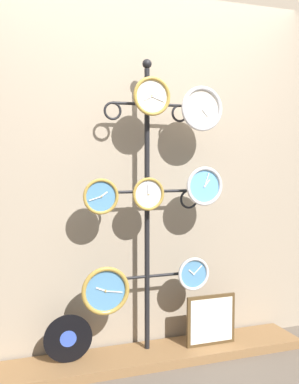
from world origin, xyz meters
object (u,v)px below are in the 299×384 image
object	(u,v)px
clock_middle_right	(204,186)
picture_frame	(211,320)
clock_top_center	(152,96)
display_stand	(147,265)
clock_bottom_left	(106,291)
clock_bottom_right	(193,274)
clock_top_right	(202,109)
clock_middle_left	(101,196)
clock_middle_center	(148,194)
vinyl_record	(68,339)

from	to	relation	value
clock_middle_right	picture_frame	xyz separation A→B (m)	(0.06, 0.01, -0.94)
clock_top_center	clock_middle_right	distance (m)	0.69
clock_top_center	picture_frame	distance (m)	1.58
display_stand	clock_middle_right	world-z (taller)	display_stand
clock_bottom_left	clock_bottom_right	world-z (taller)	clock_bottom_right
clock_top_center	clock_bottom_left	world-z (taller)	clock_top_center
clock_middle_right	picture_frame	distance (m)	0.94
clock_top_center	picture_frame	world-z (taller)	clock_top_center
clock_top_right	picture_frame	bearing A→B (deg)	3.79
clock_middle_left	clock_middle_right	distance (m)	0.71
clock_bottom_left	clock_middle_right	bearing A→B (deg)	0.10
clock_middle_left	clock_bottom_left	world-z (taller)	clock_middle_left
clock_middle_left	clock_bottom_right	size ratio (longest dim) A/B	1.00
clock_middle_left	clock_bottom_left	xyz separation A→B (m)	(0.02, -0.01, -0.60)
clock_middle_center	clock_top_center	bearing A→B (deg)	-34.27
clock_middle_left	picture_frame	distance (m)	1.18
clock_bottom_left	clock_bottom_right	bearing A→B (deg)	1.68
clock_top_right	clock_bottom_left	distance (m)	1.35
clock_middle_left	clock_middle_right	world-z (taller)	clock_middle_right
picture_frame	vinyl_record	bearing A→B (deg)	177.06
picture_frame	clock_bottom_left	bearing A→B (deg)	-179.42
clock_top_right	clock_bottom_left	size ratio (longest dim) A/B	0.96
clock_bottom_right	clock_middle_left	bearing A→B (deg)	-179.00
vinyl_record	clock_top_center	bearing A→B (deg)	-7.04
display_stand	clock_top_right	size ratio (longest dim) A/B	6.72
display_stand	clock_bottom_left	xyz separation A→B (m)	(-0.31, -0.10, -0.12)
clock_middle_center	picture_frame	distance (m)	1.01
display_stand	clock_top_right	world-z (taller)	display_stand
picture_frame	clock_top_center	bearing A→B (deg)	-177.95
clock_middle_left	clock_middle_right	xyz separation A→B (m)	(0.71, -0.01, 0.05)
clock_middle_center	clock_middle_right	size ratio (longest dim) A/B	0.81
clock_top_center	clock_bottom_right	xyz separation A→B (m)	(0.31, 0.03, -1.18)
clock_middle_center	clock_middle_right	distance (m)	0.40
clock_middle_right	clock_middle_center	bearing A→B (deg)	179.48
clock_bottom_left	clock_top_center	bearing A→B (deg)	-1.54
clock_middle_left	picture_frame	bearing A→B (deg)	0.05
clock_bottom_left	clock_bottom_right	xyz separation A→B (m)	(0.62, 0.02, 0.05)
display_stand	clock_bottom_right	size ratio (longest dim) A/B	8.81
clock_top_right	clock_bottom_right	distance (m)	1.12
clock_top_center	clock_middle_left	xyz separation A→B (m)	(-0.33, 0.02, -0.63)
display_stand	clock_bottom_left	size ratio (longest dim) A/B	6.43
display_stand	picture_frame	bearing A→B (deg)	-12.00
display_stand	clock_bottom_left	bearing A→B (deg)	-162.16
clock_top_right	picture_frame	size ratio (longest dim) A/B	0.83
clock_top_center	clock_bottom_right	distance (m)	1.22
clock_middle_left	clock_middle_center	xyz separation A→B (m)	(0.31, -0.00, 0.01)
clock_top_right	clock_middle_center	size ratio (longest dim) A/B	1.39
display_stand	clock_middle_left	xyz separation A→B (m)	(-0.34, -0.09, 0.48)
clock_top_right	picture_frame	distance (m)	1.46
clock_middle_right	clock_bottom_left	bearing A→B (deg)	-179.90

